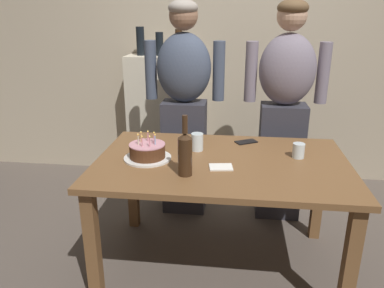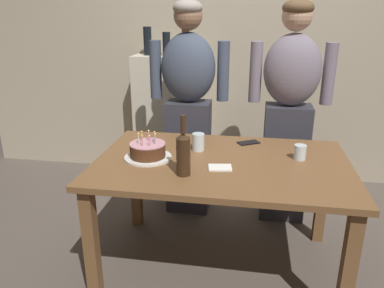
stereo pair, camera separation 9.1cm
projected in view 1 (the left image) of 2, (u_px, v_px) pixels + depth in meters
The scene contains 12 objects.
ground_plane at pixel (219, 264), 2.49m from camera, with size 10.00×10.00×0.00m, color #564C44.
back_wall at pixel (231, 43), 3.50m from camera, with size 5.20×0.10×2.60m, color tan.
dining_table at pixel (221, 175), 2.27m from camera, with size 1.50×0.96×0.74m.
birthday_cake at pixel (147, 152), 2.24m from camera, with size 0.29×0.29×0.16m.
water_glass_near at pixel (299, 151), 2.27m from camera, with size 0.07×0.07×0.09m, color silver.
water_glass_far at pixel (197, 142), 2.38m from camera, with size 0.08×0.08×0.11m, color silver.
wine_bottle at pixel (185, 153), 2.00m from camera, with size 0.08×0.08×0.33m.
cell_phone at pixel (246, 142), 2.54m from camera, with size 0.14×0.07×0.01m, color black.
napkin_stack at pixel (220, 167), 2.13m from camera, with size 0.13×0.10×0.01m, color white.
person_man_bearded at pixel (184, 108), 2.91m from camera, with size 0.61×0.27×1.66m.
person_woman_cardigan at pixel (284, 111), 2.82m from camera, with size 0.61×0.27×1.66m.
shelf_cabinet at pixel (162, 118), 3.60m from camera, with size 0.62×0.30×1.45m.
Camera 1 is at (0.07, -2.08, 1.58)m, focal length 35.11 mm.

